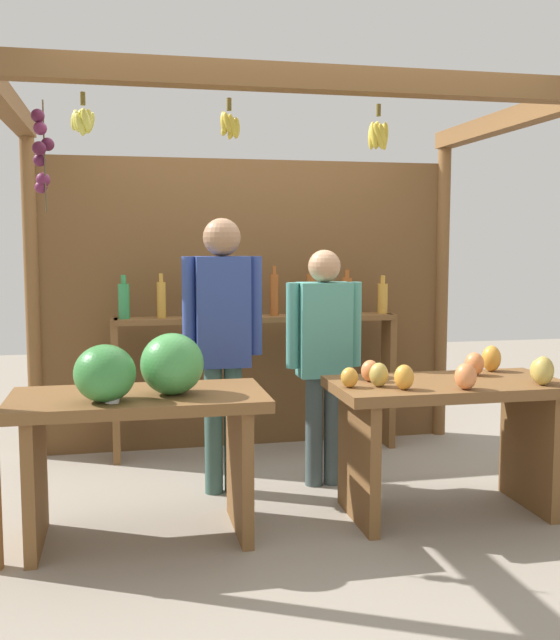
# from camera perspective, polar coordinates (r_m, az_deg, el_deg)

# --- Properties ---
(ground_plane) EXTENTS (12.00, 12.00, 0.00)m
(ground_plane) POSITION_cam_1_polar(r_m,az_deg,el_deg) (4.80, -0.47, -12.49)
(ground_plane) COLOR gray
(ground_plane) RESTS_ON ground
(market_stall) EXTENTS (3.19, 1.98, 2.36)m
(market_stall) POSITION_cam_1_polar(r_m,az_deg,el_deg) (4.98, -1.58, 4.28)
(market_stall) COLOR brown
(market_stall) RESTS_ON ground
(fruit_counter_left) EXTENTS (1.29, 0.66, 1.07)m
(fruit_counter_left) POSITION_cam_1_polar(r_m,az_deg,el_deg) (3.82, -10.68, -6.94)
(fruit_counter_left) COLOR brown
(fruit_counter_left) RESTS_ON ground
(fruit_counter_right) EXTENTS (1.29, 0.64, 0.91)m
(fruit_counter_right) POSITION_cam_1_polar(r_m,az_deg,el_deg) (4.25, 12.84, -7.03)
(fruit_counter_right) COLOR brown
(fruit_counter_right) RESTS_ON ground
(bottle_shelf_unit) EXTENTS (2.04, 0.22, 1.36)m
(bottle_shelf_unit) POSITION_cam_1_polar(r_m,az_deg,el_deg) (5.29, -1.73, -1.68)
(bottle_shelf_unit) COLOR brown
(bottle_shelf_unit) RESTS_ON ground
(vendor_man) EXTENTS (0.48, 0.23, 1.67)m
(vendor_man) POSITION_cam_1_polar(r_m,az_deg,el_deg) (4.44, -4.45, -0.72)
(vendor_man) COLOR #385851
(vendor_man) RESTS_ON ground
(vendor_woman) EXTENTS (0.48, 0.20, 1.48)m
(vendor_woman) POSITION_cam_1_polar(r_m,az_deg,el_deg) (4.60, 3.40, -2.10)
(vendor_woman) COLOR #405051
(vendor_woman) RESTS_ON ground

